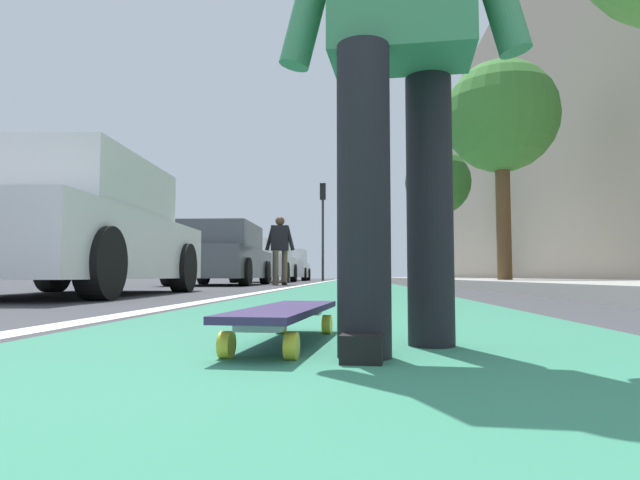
{
  "coord_description": "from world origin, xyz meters",
  "views": [
    {
      "loc": [
        -0.61,
        -0.06,
        0.21
      ],
      "look_at": [
        11.27,
        0.77,
        1.03
      ],
      "focal_mm": 29.81,
      "sensor_mm": 36.0,
      "label": 1
    }
  ],
  "objects_px": {
    "traffic_light": "(323,214)",
    "street_tree_far": "(438,183)",
    "skateboard": "(286,314)",
    "parked_car_near": "(71,231)",
    "street_tree_mid": "(501,118)",
    "parked_car_end": "(289,266)",
    "skater_person": "(399,23)",
    "pedestrian_distant": "(280,246)",
    "parked_car_mid": "(222,256)",
    "parked_car_far": "(266,262)"
  },
  "relations": [
    {
      "from": "parked_car_near",
      "to": "parked_car_end",
      "type": "bearing_deg",
      "value": 0.3
    },
    {
      "from": "parked_car_far",
      "to": "street_tree_mid",
      "type": "xyz_separation_m",
      "value": [
        -7.48,
        -6.34,
        2.84
      ]
    },
    {
      "from": "parked_car_near",
      "to": "street_tree_mid",
      "type": "distance_m",
      "value": 8.9
    },
    {
      "from": "skater_person",
      "to": "parked_car_far",
      "type": "relative_size",
      "value": 0.38
    },
    {
      "from": "parked_car_far",
      "to": "traffic_light",
      "type": "xyz_separation_m",
      "value": [
        6.9,
        -1.6,
        2.53
      ]
    },
    {
      "from": "skater_person",
      "to": "skateboard",
      "type": "bearing_deg",
      "value": 66.72
    },
    {
      "from": "skater_person",
      "to": "parked_car_end",
      "type": "height_order",
      "value": "skater_person"
    },
    {
      "from": "street_tree_mid",
      "to": "pedestrian_distant",
      "type": "distance_m",
      "value": 5.74
    },
    {
      "from": "parked_car_near",
      "to": "pedestrian_distant",
      "type": "relative_size",
      "value": 2.46
    },
    {
      "from": "skateboard",
      "to": "parked_car_mid",
      "type": "height_order",
      "value": "parked_car_mid"
    },
    {
      "from": "skateboard",
      "to": "parked_car_near",
      "type": "height_order",
      "value": "parked_car_near"
    },
    {
      "from": "traffic_light",
      "to": "street_tree_far",
      "type": "xyz_separation_m",
      "value": [
        -5.53,
        -4.73,
        0.49
      ]
    },
    {
      "from": "skater_person",
      "to": "pedestrian_distant",
      "type": "height_order",
      "value": "pedestrian_distant"
    },
    {
      "from": "parked_car_near",
      "to": "street_tree_mid",
      "type": "relative_size",
      "value": 0.85
    },
    {
      "from": "traffic_light",
      "to": "street_tree_far",
      "type": "relative_size",
      "value": 0.95
    },
    {
      "from": "skater_person",
      "to": "street_tree_far",
      "type": "relative_size",
      "value": 0.33
    },
    {
      "from": "traffic_light",
      "to": "pedestrian_distant",
      "type": "relative_size",
      "value": 2.87
    },
    {
      "from": "parked_car_near",
      "to": "street_tree_far",
      "type": "bearing_deg",
      "value": -23.19
    },
    {
      "from": "traffic_light",
      "to": "street_tree_far",
      "type": "bearing_deg",
      "value": -139.44
    },
    {
      "from": "parked_car_near",
      "to": "parked_car_end",
      "type": "xyz_separation_m",
      "value": [
        19.78,
        0.1,
        -0.02
      ]
    },
    {
      "from": "parked_car_mid",
      "to": "parked_car_far",
      "type": "distance_m",
      "value": 6.19
    },
    {
      "from": "parked_car_mid",
      "to": "pedestrian_distant",
      "type": "xyz_separation_m",
      "value": [
        0.04,
        -1.41,
        0.25
      ]
    },
    {
      "from": "skater_person",
      "to": "pedestrian_distant",
      "type": "bearing_deg",
      "value": 10.01
    },
    {
      "from": "parked_car_near",
      "to": "parked_car_far",
      "type": "relative_size",
      "value": 0.93
    },
    {
      "from": "skater_person",
      "to": "parked_car_far",
      "type": "xyz_separation_m",
      "value": [
        17.32,
        3.38,
        -0.21
      ]
    },
    {
      "from": "street_tree_mid",
      "to": "street_tree_far",
      "type": "relative_size",
      "value": 0.96
    },
    {
      "from": "skater_person",
      "to": "street_tree_mid",
      "type": "height_order",
      "value": "street_tree_mid"
    },
    {
      "from": "street_tree_mid",
      "to": "skateboard",
      "type": "bearing_deg",
      "value": 161.19
    },
    {
      "from": "parked_car_near",
      "to": "street_tree_far",
      "type": "distance_m",
      "value": 16.11
    },
    {
      "from": "parked_car_mid",
      "to": "street_tree_mid",
      "type": "bearing_deg",
      "value": -101.55
    },
    {
      "from": "skateboard",
      "to": "pedestrian_distant",
      "type": "distance_m",
      "value": 11.18
    },
    {
      "from": "traffic_light",
      "to": "street_tree_mid",
      "type": "bearing_deg",
      "value": -161.8
    },
    {
      "from": "traffic_light",
      "to": "parked_car_end",
      "type": "bearing_deg",
      "value": 100.22
    },
    {
      "from": "parked_car_near",
      "to": "parked_car_mid",
      "type": "distance_m",
      "value": 6.98
    },
    {
      "from": "parked_car_far",
      "to": "traffic_light",
      "type": "height_order",
      "value": "traffic_light"
    },
    {
      "from": "parked_car_mid",
      "to": "parked_car_far",
      "type": "bearing_deg",
      "value": -0.0
    },
    {
      "from": "skateboard",
      "to": "street_tree_mid",
      "type": "distance_m",
      "value": 10.8
    },
    {
      "from": "traffic_light",
      "to": "street_tree_far",
      "type": "height_order",
      "value": "street_tree_far"
    },
    {
      "from": "skater_person",
      "to": "parked_car_end",
      "type": "xyz_separation_m",
      "value": [
        23.93,
        3.38,
        -0.24
      ]
    },
    {
      "from": "street_tree_mid",
      "to": "parked_car_end",
      "type": "bearing_deg",
      "value": 24.19
    },
    {
      "from": "skater_person",
      "to": "parked_car_mid",
      "type": "bearing_deg",
      "value": 16.91
    },
    {
      "from": "skater_person",
      "to": "parked_car_near",
      "type": "relative_size",
      "value": 0.4
    },
    {
      "from": "parked_car_mid",
      "to": "street_tree_mid",
      "type": "height_order",
      "value": "street_tree_mid"
    },
    {
      "from": "street_tree_mid",
      "to": "street_tree_far",
      "type": "xyz_separation_m",
      "value": [
        8.86,
        -0.0,
        0.17
      ]
    },
    {
      "from": "street_tree_mid",
      "to": "pedestrian_distant",
      "type": "relative_size",
      "value": 2.9
    },
    {
      "from": "street_tree_mid",
      "to": "parked_car_near",
      "type": "bearing_deg",
      "value": 132.37
    },
    {
      "from": "parked_car_near",
      "to": "parked_car_far",
      "type": "bearing_deg",
      "value": 0.46
    },
    {
      "from": "parked_car_near",
      "to": "street_tree_far",
      "type": "height_order",
      "value": "street_tree_far"
    },
    {
      "from": "traffic_light",
      "to": "skater_person",
      "type": "bearing_deg",
      "value": -175.8
    },
    {
      "from": "parked_car_far",
      "to": "pedestrian_distant",
      "type": "relative_size",
      "value": 2.63
    }
  ]
}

